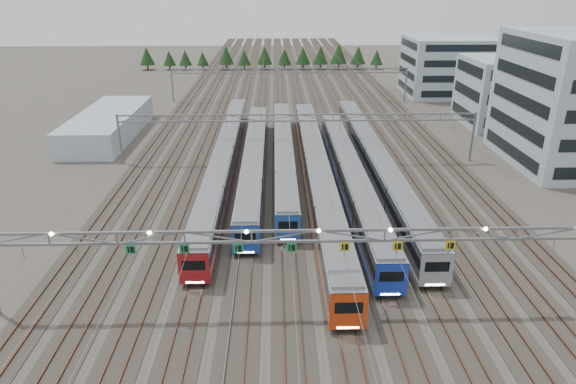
{
  "coord_description": "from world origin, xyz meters",
  "views": [
    {
      "loc": [
        -3.52,
        -38.25,
        27.13
      ],
      "look_at": [
        -2.07,
        18.89,
        3.5
      ],
      "focal_mm": 32.0,
      "sensor_mm": 36.0,
      "label": 1
    }
  ],
  "objects_px": {
    "train_c": "(284,152)",
    "gantry_mid": "(298,123)",
    "train_e": "(350,174)",
    "depot_bldg_north": "(451,66)",
    "train_b": "(254,159)",
    "train_f": "(374,160)",
    "gantry_near": "(318,239)",
    "train_d": "(317,170)",
    "gantry_far": "(290,75)",
    "train_a": "(225,157)",
    "west_shed": "(108,124)",
    "depot_bldg_mid": "(501,92)"
  },
  "relations": [
    {
      "from": "train_b",
      "to": "depot_bldg_north",
      "type": "height_order",
      "value": "depot_bldg_north"
    },
    {
      "from": "gantry_mid",
      "to": "gantry_near",
      "type": "bearing_deg",
      "value": -90.07
    },
    {
      "from": "train_a",
      "to": "train_f",
      "type": "relative_size",
      "value": 1.03
    },
    {
      "from": "depot_bldg_mid",
      "to": "train_a",
      "type": "bearing_deg",
      "value": -153.45
    },
    {
      "from": "depot_bldg_north",
      "to": "west_shed",
      "type": "height_order",
      "value": "depot_bldg_north"
    },
    {
      "from": "train_f",
      "to": "gantry_mid",
      "type": "bearing_deg",
      "value": 152.68
    },
    {
      "from": "train_a",
      "to": "train_f",
      "type": "xyz_separation_m",
      "value": [
        22.5,
        -1.94,
        0.1
      ]
    },
    {
      "from": "train_b",
      "to": "train_f",
      "type": "distance_m",
      "value": 18.03
    },
    {
      "from": "train_c",
      "to": "gantry_near",
      "type": "distance_m",
      "value": 39.1
    },
    {
      "from": "train_f",
      "to": "depot_bldg_north",
      "type": "height_order",
      "value": "depot_bldg_north"
    },
    {
      "from": "train_f",
      "to": "gantry_far",
      "type": "xyz_separation_m",
      "value": [
        -11.25,
        50.81,
        4.1
      ]
    },
    {
      "from": "gantry_far",
      "to": "train_d",
      "type": "bearing_deg",
      "value": -87.67
    },
    {
      "from": "train_a",
      "to": "gantry_near",
      "type": "xyz_separation_m",
      "value": [
        11.2,
        -36.24,
        4.9
      ]
    },
    {
      "from": "train_f",
      "to": "depot_bldg_north",
      "type": "bearing_deg",
      "value": 62.98
    },
    {
      "from": "train_c",
      "to": "west_shed",
      "type": "relative_size",
      "value": 1.79
    },
    {
      "from": "train_c",
      "to": "train_e",
      "type": "xyz_separation_m",
      "value": [
        9.0,
        -10.27,
        0.11
      ]
    },
    {
      "from": "depot_bldg_north",
      "to": "train_c",
      "type": "bearing_deg",
      "value": -128.8
    },
    {
      "from": "train_e",
      "to": "depot_bldg_north",
      "type": "relative_size",
      "value": 2.5
    },
    {
      "from": "train_d",
      "to": "depot_bldg_mid",
      "type": "bearing_deg",
      "value": 39.79
    },
    {
      "from": "train_a",
      "to": "gantry_near",
      "type": "relative_size",
      "value": 1.17
    },
    {
      "from": "train_e",
      "to": "depot_bldg_mid",
      "type": "height_order",
      "value": "depot_bldg_mid"
    },
    {
      "from": "train_d",
      "to": "gantry_mid",
      "type": "relative_size",
      "value": 1.2
    },
    {
      "from": "train_a",
      "to": "gantry_far",
      "type": "relative_size",
      "value": 1.17
    },
    {
      "from": "train_f",
      "to": "gantry_near",
      "type": "xyz_separation_m",
      "value": [
        -11.3,
        -34.31,
        4.8
      ]
    },
    {
      "from": "gantry_near",
      "to": "gantry_far",
      "type": "xyz_separation_m",
      "value": [
        0.05,
        85.12,
        -0.7
      ]
    },
    {
      "from": "west_shed",
      "to": "gantry_near",
      "type": "bearing_deg",
      "value": -58.24
    },
    {
      "from": "train_b",
      "to": "depot_bldg_north",
      "type": "distance_m",
      "value": 74.3
    },
    {
      "from": "train_c",
      "to": "gantry_mid",
      "type": "relative_size",
      "value": 0.96
    },
    {
      "from": "train_c",
      "to": "gantry_near",
      "type": "xyz_separation_m",
      "value": [
        2.2,
        -38.72,
        4.98
      ]
    },
    {
      "from": "train_d",
      "to": "gantry_near",
      "type": "relative_size",
      "value": 1.2
    },
    {
      "from": "train_c",
      "to": "train_e",
      "type": "height_order",
      "value": "train_e"
    },
    {
      "from": "train_e",
      "to": "depot_bldg_mid",
      "type": "xyz_separation_m",
      "value": [
        34.83,
        34.19,
        4.36
      ]
    },
    {
      "from": "train_f",
      "to": "west_shed",
      "type": "distance_m",
      "value": 50.88
    },
    {
      "from": "train_c",
      "to": "gantry_far",
      "type": "bearing_deg",
      "value": 87.22
    },
    {
      "from": "train_a",
      "to": "west_shed",
      "type": "xyz_separation_m",
      "value": [
        -23.49,
        19.81,
        0.04
      ]
    },
    {
      "from": "train_b",
      "to": "gantry_mid",
      "type": "relative_size",
      "value": 0.93
    },
    {
      "from": "depot_bldg_north",
      "to": "train_b",
      "type": "bearing_deg",
      "value": -129.9
    },
    {
      "from": "gantry_near",
      "to": "depot_bldg_mid",
      "type": "bearing_deg",
      "value": 56.39
    },
    {
      "from": "train_b",
      "to": "train_d",
      "type": "relative_size",
      "value": 0.78
    },
    {
      "from": "train_b",
      "to": "train_e",
      "type": "height_order",
      "value": "train_e"
    },
    {
      "from": "train_b",
      "to": "gantry_far",
      "type": "bearing_deg",
      "value": 82.27
    },
    {
      "from": "depot_bldg_mid",
      "to": "depot_bldg_north",
      "type": "relative_size",
      "value": 0.73
    },
    {
      "from": "train_b",
      "to": "gantry_near",
      "type": "bearing_deg",
      "value": -79.27
    },
    {
      "from": "train_a",
      "to": "train_c",
      "type": "height_order",
      "value": "train_a"
    },
    {
      "from": "train_e",
      "to": "west_shed",
      "type": "distance_m",
      "value": 49.84
    },
    {
      "from": "gantry_near",
      "to": "gantry_mid",
      "type": "relative_size",
      "value": 1.0
    },
    {
      "from": "gantry_near",
      "to": "west_shed",
      "type": "bearing_deg",
      "value": 121.76
    },
    {
      "from": "train_d",
      "to": "train_f",
      "type": "relative_size",
      "value": 1.05
    },
    {
      "from": "gantry_near",
      "to": "gantry_far",
      "type": "distance_m",
      "value": 85.12
    },
    {
      "from": "gantry_near",
      "to": "depot_bldg_north",
      "type": "xyz_separation_m",
      "value": [
        40.85,
        92.26,
        0.01
      ]
    }
  ]
}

